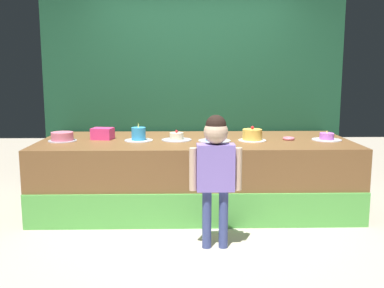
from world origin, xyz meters
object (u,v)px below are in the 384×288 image
Objects in this scene: cake_left at (139,135)px; cake_right at (252,135)px; cake_center_right at (215,138)px; cake_center_left at (177,137)px; pink_box at (103,134)px; donut at (289,139)px; cake_far_left at (62,137)px; cake_far_right at (327,137)px; child_figure at (216,163)px.

cake_left reaches higher than cake_right.
cake_center_right is 0.41m from cake_right.
cake_right is (0.82, -0.06, 0.03)m from cake_center_left.
cake_center_left is at bearing 175.93° from cake_right.
pink_box is 1.72× the size of donut.
donut is at bearing 0.74° from cake_far_left.
cake_center_left is 0.93× the size of cake_center_right.
pink_box is 0.64× the size of cake_center_right.
cake_center_left is 0.42m from cake_center_right.
cake_left reaches higher than cake_center_right.
cake_center_right is (0.82, -0.04, -0.02)m from cake_left.
cake_far_left reaches higher than cake_center_right.
cake_right reaches higher than donut.
cake_center_right is at bearing -7.74° from pink_box.
cake_far_right is (0.41, -0.03, 0.01)m from donut.
cake_far_right is at bearing 39.75° from child_figure.
pink_box is at bearing 176.98° from cake_far_right.
cake_far_right is (1.65, -0.04, -0.00)m from cake_center_left.
cake_center_right is at bearing -175.22° from donut.
cake_left reaches higher than cake_center_left.
cake_far_right is (0.82, 0.02, -0.03)m from cake_right.
cake_left is 0.83m from cake_center_right.
donut is (2.06, -0.10, -0.05)m from pink_box.
cake_left is at bearing 177.08° from cake_center_right.
cake_left is 0.41m from cake_center_left.
cake_center_right is at bearing -1.28° from cake_far_left.
child_figure reaches higher than cake_far_right.
cake_center_left is (1.24, 0.04, -0.02)m from cake_far_left.
child_figure is 1.70m from cake_far_right.
cake_left is at bearing 179.87° from cake_far_right.
donut is 2.47m from cake_far_left.
cake_far_right is at bearing 1.63° from cake_right.
pink_box is 0.68× the size of cake_center_left.
pink_box is at bearing 177.25° from donut.
donut is at bearing 4.78° from cake_center_right.
donut is 0.40× the size of cake_center_left.
cake_far_right is at bearing -0.13° from cake_left.
cake_center_left is 1.02× the size of cake_far_right.
donut is 0.42× the size of cake_left.
cake_center_left is 0.83m from cake_right.
cake_center_left is at bearing 1.65° from cake_far_left.
cake_far_right is at bearing -4.36° from donut.
donut is 0.37× the size of cake_center_right.
cake_far_right is at bearing 0.01° from cake_far_left.
donut is at bearing 175.64° from cake_far_right.
cake_right reaches higher than pink_box.
pink_box is at bearing 172.26° from cake_center_right.
donut is 0.43× the size of cake_far_left.
cake_far_left is 0.99× the size of cake_left.
cake_center_left is (-0.34, 1.12, 0.06)m from child_figure.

